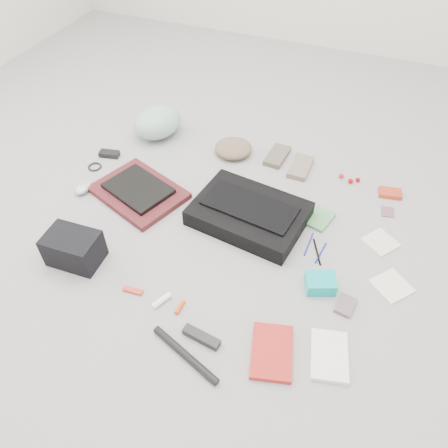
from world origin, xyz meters
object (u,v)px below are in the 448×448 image
at_px(messenger_bag, 249,214).
at_px(camera_bag, 74,248).
at_px(bike_helmet, 158,122).
at_px(accordion_wallet, 320,283).
at_px(laptop, 138,188).
at_px(book_red, 272,352).

bearing_deg(messenger_bag, camera_bag, -132.62).
bearing_deg(bike_helmet, accordion_wallet, -12.58).
distance_m(messenger_bag, laptop, 0.54).
bearing_deg(accordion_wallet, messenger_bag, 124.95).
relative_size(camera_bag, accordion_wallet, 1.89).
bearing_deg(messenger_bag, laptop, -168.65).
distance_m(camera_bag, book_red, 0.88).
relative_size(messenger_bag, bike_helmet, 1.73).
height_order(bike_helmet, book_red, bike_helmet).
bearing_deg(book_red, camera_bag, 158.48).
height_order(messenger_bag, book_red, messenger_bag).
xyz_separation_m(bike_helmet, book_red, (0.97, -1.02, -0.07)).
bearing_deg(camera_bag, messenger_bag, 36.79).
height_order(bike_helmet, accordion_wallet, bike_helmet).
bearing_deg(book_red, laptop, 131.96).
height_order(messenger_bag, accordion_wallet, messenger_bag).
distance_m(laptop, camera_bag, 0.45).
distance_m(bike_helmet, camera_bag, 0.93).
xyz_separation_m(camera_bag, book_red, (0.87, -0.11, -0.06)).
distance_m(laptop, bike_helmet, 0.50).
relative_size(messenger_bag, book_red, 2.30).
xyz_separation_m(messenger_bag, laptop, (-0.54, -0.03, -0.00)).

